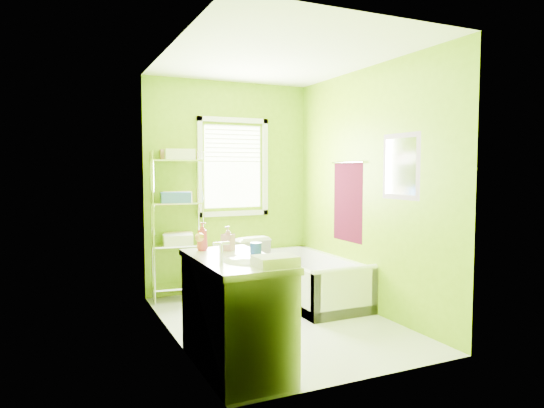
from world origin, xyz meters
name	(u,v)px	position (x,y,z in m)	size (l,w,h in m)	color
ground	(279,322)	(0.00, 0.00, 0.00)	(2.90, 2.90, 0.00)	silver
room_envelope	(279,167)	(0.00, 0.00, 1.55)	(2.14, 2.94, 2.62)	#6E9B07
window	(233,162)	(0.05, 1.42, 1.61)	(0.92, 0.05, 1.22)	white
door	(207,243)	(-1.04, -1.00, 1.00)	(0.09, 0.80, 2.00)	white
right_wall_decor	(367,188)	(1.04, -0.02, 1.32)	(0.04, 1.48, 1.17)	#3E0717
bathtub	(309,286)	(0.67, 0.58, 0.17)	(0.77, 1.64, 0.53)	white
toilet	(241,265)	(0.03, 1.12, 0.37)	(0.42, 0.73, 0.74)	white
vanity	(236,309)	(-0.77, -0.86, 0.45)	(0.58, 1.13, 1.09)	silver
wire_shelf_unit	(179,208)	(-0.69, 1.26, 1.07)	(0.63, 0.50, 1.75)	silver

